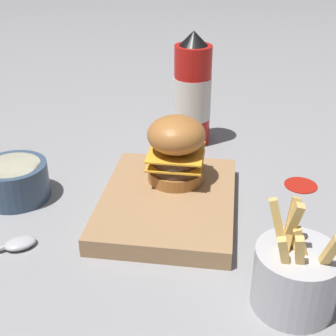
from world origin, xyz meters
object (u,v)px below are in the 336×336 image
at_px(ketchup_bottle, 192,94).
at_px(fries_basket, 295,276).
at_px(side_bowl, 15,180).
at_px(burger, 176,149).
at_px(serving_board, 168,202).
at_px(spoon, 11,246).

relative_size(ketchup_bottle, fries_basket, 1.61).
relative_size(fries_basket, side_bowl, 1.29).
bearing_deg(burger, ketchup_bottle, -1.40).
bearing_deg(side_bowl, serving_board, -90.49).
bearing_deg(serving_board, spoon, 122.79).
bearing_deg(fries_basket, side_bowl, 66.75).
bearing_deg(burger, serving_board, 173.01).
bearing_deg(side_bowl, spoon, -159.27).
relative_size(burger, side_bowl, 1.01).
xyz_separation_m(fries_basket, side_bowl, (0.20, 0.45, -0.01)).
bearing_deg(serving_board, ketchup_bottle, -2.48).
bearing_deg(spoon, serving_board, -3.15).
height_order(burger, side_bowl, burger).
height_order(burger, spoon, burger).
xyz_separation_m(serving_board, side_bowl, (0.00, 0.27, 0.02)).
relative_size(burger, spoon, 0.91).
height_order(ketchup_bottle, side_bowl, ketchup_bottle).
distance_m(fries_basket, spoon, 0.41).
height_order(serving_board, fries_basket, fries_basket).
bearing_deg(spoon, burger, 4.90).
xyz_separation_m(ketchup_bottle, fries_basket, (-0.47, -0.17, -0.07)).
distance_m(ketchup_bottle, fries_basket, 0.50).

